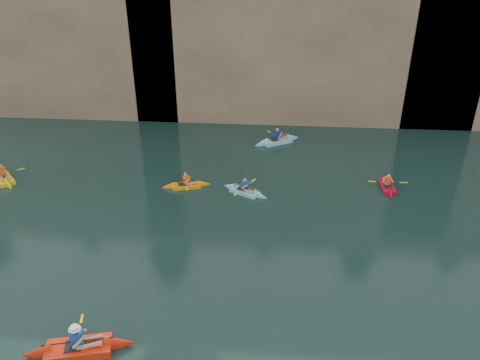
# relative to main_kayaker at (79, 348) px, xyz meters

# --- Properties ---
(cliff) EXTENTS (70.00, 16.00, 12.00)m
(cliff) POSITION_rel_main_kayaker_xyz_m (6.00, 30.07, 5.82)
(cliff) COLOR tan
(cliff) RESTS_ON ground
(cliff_slab_west) EXTENTS (26.00, 2.40, 10.56)m
(cliff_slab_west) POSITION_rel_main_kayaker_xyz_m (-14.00, 22.67, 5.10)
(cliff_slab_west) COLOR #9B7E5E
(cliff_slab_west) RESTS_ON ground
(cliff_slab_center) EXTENTS (24.00, 2.40, 11.40)m
(cliff_slab_center) POSITION_rel_main_kayaker_xyz_m (8.00, 22.67, 5.52)
(cliff_slab_center) COLOR #9B7E5E
(cliff_slab_center) RESTS_ON ground
(sea_cave_west) EXTENTS (4.50, 1.00, 4.00)m
(sea_cave_west) POSITION_rel_main_kayaker_xyz_m (-12.00, 22.02, 1.82)
(sea_cave_west) COLOR black
(sea_cave_west) RESTS_ON ground
(sea_cave_center) EXTENTS (3.50, 1.00, 3.20)m
(sea_cave_center) POSITION_rel_main_kayaker_xyz_m (2.00, 22.02, 1.42)
(sea_cave_center) COLOR black
(sea_cave_center) RESTS_ON ground
(sea_cave_east) EXTENTS (5.00, 1.00, 4.50)m
(sea_cave_east) POSITION_rel_main_kayaker_xyz_m (16.00, 22.02, 2.07)
(sea_cave_east) COLOR black
(sea_cave_east) RESTS_ON ground
(main_kayaker) EXTENTS (3.82, 2.46, 1.39)m
(main_kayaker) POSITION_rel_main_kayaker_xyz_m (0.00, 0.00, 0.00)
(main_kayaker) COLOR red
(main_kayaker) RESTS_ON ground
(kayaker_orange) EXTENTS (2.81, 2.05, 1.04)m
(kayaker_orange) POSITION_rel_main_kayaker_xyz_m (1.44, 11.59, -0.06)
(kayaker_orange) COLOR orange
(kayaker_orange) RESTS_ON ground
(kayaker_ltblue_near) EXTENTS (2.76, 1.97, 1.09)m
(kayaker_ltblue_near) POSITION_rel_main_kayaker_xyz_m (4.69, 11.19, -0.05)
(kayaker_ltblue_near) COLOR #89D2E6
(kayaker_ltblue_near) RESTS_ON ground
(kayaker_red_far) EXTENTS (2.11, 2.87, 1.05)m
(kayaker_red_far) POSITION_rel_main_kayaker_xyz_m (12.38, 12.38, -0.05)
(kayaker_red_far) COLOR red
(kayaker_red_far) RESTS_ON ground
(kayaker_yellow) EXTENTS (2.66, 2.68, 1.24)m
(kayaker_yellow) POSITION_rel_main_kayaker_xyz_m (-8.92, 11.51, -0.03)
(kayaker_yellow) COLOR yellow
(kayaker_yellow) RESTS_ON ground
(kayaker_ltblue_mid) EXTENTS (3.34, 2.41, 1.30)m
(kayaker_ltblue_mid) POSITION_rel_main_kayaker_xyz_m (6.32, 18.19, -0.02)
(kayaker_ltblue_mid) COLOR #8BD0E9
(kayaker_ltblue_mid) RESTS_ON ground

